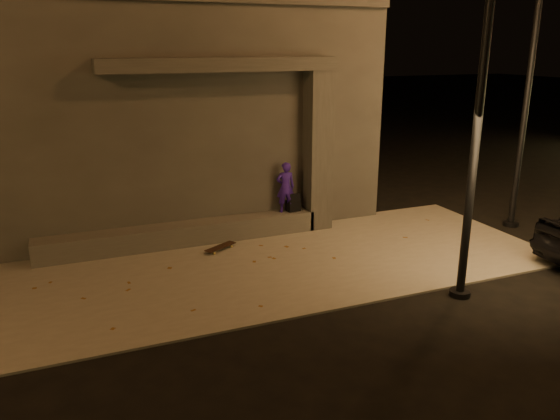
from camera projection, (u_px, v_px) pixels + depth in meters
name	position (u px, v px, depth m)	size (l,w,h in m)	color
ground	(322.00, 307.00, 9.01)	(120.00, 120.00, 0.00)	black
sidewalk	(277.00, 263.00, 10.78)	(11.00, 4.40, 0.04)	slate
building	(173.00, 110.00, 13.66)	(9.00, 5.10, 5.22)	#3C3937
ledge	(182.00, 234.00, 11.72)	(6.00, 0.55, 0.45)	#4E4B46
column	(318.00, 151.00, 12.42)	(0.55, 0.55, 3.60)	#3C3937
canopy	(221.00, 64.00, 11.11)	(5.00, 0.70, 0.28)	#3C3937
skateboarder	(286.00, 187.00, 12.36)	(0.42, 0.28, 1.16)	#311693
backpack	(293.00, 205.00, 12.55)	(0.33, 0.24, 0.44)	black
skateboard	(221.00, 247.00, 11.41)	(0.76, 0.55, 0.08)	black
street_lamp_0	(487.00, 30.00, 8.17)	(0.36, 0.36, 7.74)	black
street_lamp_2	(532.00, 55.00, 11.97)	(0.36, 0.36, 6.94)	black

